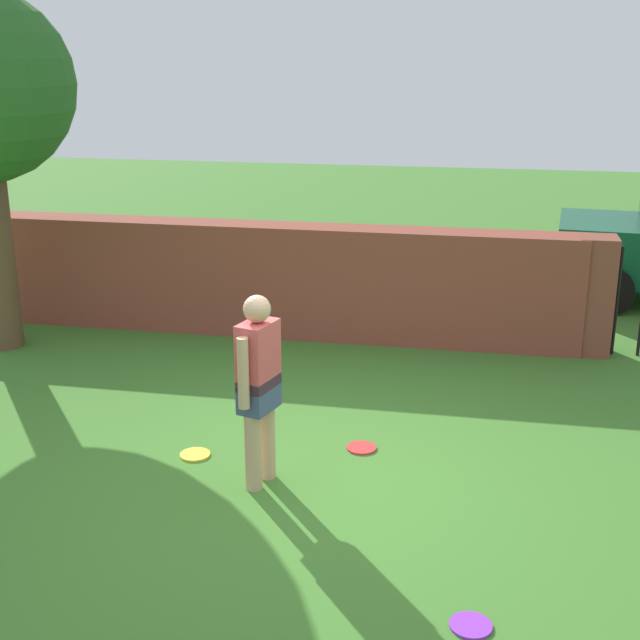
{
  "coord_description": "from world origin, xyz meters",
  "views": [
    {
      "loc": [
        1.24,
        -6.34,
        3.45
      ],
      "look_at": [
        -0.23,
        1.24,
        1.0
      ],
      "focal_mm": 48.22,
      "sensor_mm": 36.0,
      "label": 1
    }
  ],
  "objects": [
    {
      "name": "frisbee_yellow",
      "position": [
        -1.16,
        0.21,
        0.01
      ],
      "size": [
        0.27,
        0.27,
        0.02
      ],
      "primitive_type": "cylinder",
      "color": "yellow",
      "rests_on": "ground"
    },
    {
      "name": "frisbee_red",
      "position": [
        0.27,
        0.63,
        0.01
      ],
      "size": [
        0.27,
        0.27,
        0.02
      ],
      "primitive_type": "cylinder",
      "color": "red",
      "rests_on": "ground"
    },
    {
      "name": "ground_plane",
      "position": [
        0.0,
        0.0,
        0.0
      ],
      "size": [
        40.0,
        40.0,
        0.0
      ],
      "primitive_type": "plane",
      "color": "#3D7528"
    },
    {
      "name": "person",
      "position": [
        -0.46,
        -0.15,
        0.9
      ],
      "size": [
        0.31,
        0.52,
        1.62
      ],
      "rotation": [
        0.0,
        0.0,
        1.29
      ],
      "color": "tan",
      "rests_on": "ground"
    },
    {
      "name": "brick_wall",
      "position": [
        -1.5,
        3.69,
        0.7
      ],
      "size": [
        7.87,
        0.5,
        1.39
      ],
      "primitive_type": "cube",
      "color": "brown",
      "rests_on": "ground"
    },
    {
      "name": "frisbee_purple",
      "position": [
        1.3,
        -1.71,
        0.01
      ],
      "size": [
        0.27,
        0.27,
        0.02
      ],
      "primitive_type": "cylinder",
      "color": "purple",
      "rests_on": "ground"
    }
  ]
}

